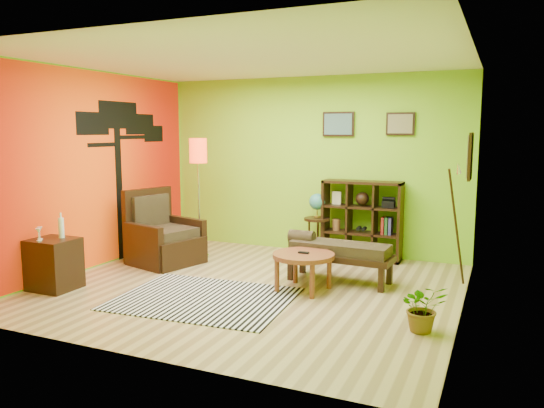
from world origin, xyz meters
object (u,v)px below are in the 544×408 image
at_px(coffee_table, 304,259).
at_px(floor_lamp, 198,161).
at_px(armchair, 163,241).
at_px(potted_plant, 423,313).
at_px(bench, 337,251).
at_px(globe_table, 317,209).
at_px(cube_shelf, 363,220).
at_px(side_cabinet, 54,264).

distance_m(coffee_table, floor_lamp, 2.55).
bearing_deg(armchair, potted_plant, -17.73).
distance_m(coffee_table, bench, 0.59).
distance_m(armchair, globe_table, 2.40).
distance_m(floor_lamp, bench, 2.62).
bearing_deg(cube_shelf, floor_lamp, -159.30).
bearing_deg(cube_shelf, armchair, -151.99).
bearing_deg(coffee_table, cube_shelf, 82.06).
bearing_deg(floor_lamp, side_cabinet, -109.49).
bearing_deg(coffee_table, globe_table, 103.73).
height_order(coffee_table, armchair, armchair).
bearing_deg(armchair, cube_shelf, 28.01).
bearing_deg(globe_table, potted_plant, -52.51).
distance_m(cube_shelf, bench, 1.36).
bearing_deg(cube_shelf, coffee_table, -97.94).
xyz_separation_m(floor_lamp, bench, (2.34, -0.46, -1.08)).
bearing_deg(bench, globe_table, 119.28).
height_order(coffee_table, bench, bench).
xyz_separation_m(coffee_table, cube_shelf, (0.26, 1.88, 0.20)).
bearing_deg(coffee_table, side_cabinet, -157.48).
distance_m(cube_shelf, potted_plant, 2.99).
relative_size(side_cabinet, bench, 0.67).
xyz_separation_m(globe_table, bench, (0.70, -1.24, -0.34)).
distance_m(floor_lamp, potted_plant, 4.24).
height_order(floor_lamp, potted_plant, floor_lamp).
distance_m(globe_table, potted_plant, 3.29).
bearing_deg(cube_shelf, potted_plant, -64.48).
distance_m(side_cabinet, globe_table, 3.84).
relative_size(coffee_table, globe_table, 0.77).
bearing_deg(side_cabinet, globe_table, 50.76).
relative_size(coffee_table, armchair, 0.69).
bearing_deg(side_cabinet, floor_lamp, 70.51).
xyz_separation_m(side_cabinet, cube_shelf, (3.11, 3.06, 0.28)).
relative_size(coffee_table, cube_shelf, 0.63).
xyz_separation_m(armchair, globe_table, (1.97, 1.31, 0.42)).
height_order(bench, potted_plant, bench).
height_order(side_cabinet, potted_plant, side_cabinet).
bearing_deg(floor_lamp, potted_plant, -26.30).
xyz_separation_m(side_cabinet, bench, (3.11, 1.72, 0.08)).
relative_size(globe_table, cube_shelf, 0.82).
xyz_separation_m(side_cabinet, potted_plant, (4.39, 0.39, -0.13)).
relative_size(cube_shelf, bench, 0.85).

